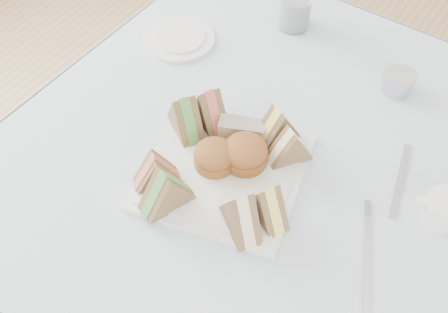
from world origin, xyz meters
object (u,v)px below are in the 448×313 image
Objects in this scene: water_glass at (296,7)px; creamer_jug at (442,209)px; serving_plate at (224,171)px; table at (268,256)px.

water_glass is 1.65× the size of creamer_jug.
serving_plate is at bearing 176.79° from creamer_jug.
water_glass is at bearing 123.18° from creamer_jug.
creamer_jug reaches higher than table.
table is 14.19× the size of creamer_jug.
serving_plate is 2.69× the size of water_glass.
table is at bearing 165.09° from creamer_jug.
serving_plate reaches higher than table.
serving_plate is at bearing -127.43° from table.
creamer_jug is at bearing 5.44° from serving_plate.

